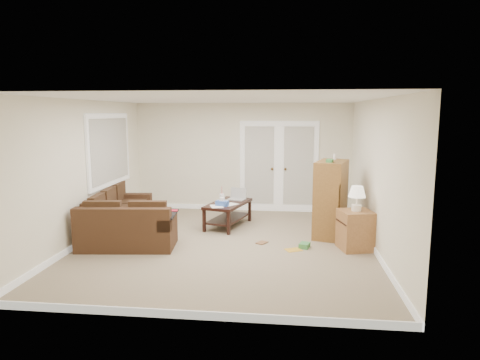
# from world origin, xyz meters

# --- Properties ---
(floor) EXTENTS (5.50, 5.50, 0.00)m
(floor) POSITION_xyz_m (0.00, 0.00, 0.00)
(floor) COLOR gray
(floor) RESTS_ON ground
(ceiling) EXTENTS (5.00, 5.50, 0.02)m
(ceiling) POSITION_xyz_m (0.00, 0.00, 2.50)
(ceiling) COLOR white
(ceiling) RESTS_ON wall_back
(wall_left) EXTENTS (0.02, 5.50, 2.50)m
(wall_left) POSITION_xyz_m (-2.50, 0.00, 1.25)
(wall_left) COLOR white
(wall_left) RESTS_ON floor
(wall_right) EXTENTS (0.02, 5.50, 2.50)m
(wall_right) POSITION_xyz_m (2.50, 0.00, 1.25)
(wall_right) COLOR white
(wall_right) RESTS_ON floor
(wall_back) EXTENTS (5.00, 0.02, 2.50)m
(wall_back) POSITION_xyz_m (0.00, 2.75, 1.25)
(wall_back) COLOR white
(wall_back) RESTS_ON floor
(wall_front) EXTENTS (5.00, 0.02, 2.50)m
(wall_front) POSITION_xyz_m (0.00, -2.75, 1.25)
(wall_front) COLOR white
(wall_front) RESTS_ON floor
(baseboards) EXTENTS (5.00, 5.50, 0.10)m
(baseboards) POSITION_xyz_m (0.00, 0.00, 0.05)
(baseboards) COLOR white
(baseboards) RESTS_ON floor
(french_doors) EXTENTS (1.80, 0.05, 2.13)m
(french_doors) POSITION_xyz_m (0.85, 2.71, 1.04)
(french_doors) COLOR white
(french_doors) RESTS_ON floor
(window_left) EXTENTS (0.05, 1.92, 1.42)m
(window_left) POSITION_xyz_m (-2.46, 1.00, 1.55)
(window_left) COLOR white
(window_left) RESTS_ON wall_left
(sectional_sofa) EXTENTS (1.86, 2.50, 0.75)m
(sectional_sofa) POSITION_xyz_m (-1.93, 0.22, 0.29)
(sectional_sofa) COLOR #442B1A
(sectional_sofa) RESTS_ON floor
(coffee_table) EXTENTS (0.91, 1.32, 0.82)m
(coffee_table) POSITION_xyz_m (-0.12, 1.24, 0.27)
(coffee_table) COLOR black
(coffee_table) RESTS_ON floor
(tv_armoire) EXTENTS (0.71, 0.98, 1.51)m
(tv_armoire) POSITION_xyz_m (1.85, 0.75, 0.71)
(tv_armoire) COLOR brown
(tv_armoire) RESTS_ON floor
(side_cabinet) EXTENTS (0.62, 0.62, 1.08)m
(side_cabinet) POSITION_xyz_m (2.20, -0.00, 0.39)
(side_cabinet) COLOR #9D6839
(side_cabinet) RESTS_ON floor
(space_heater) EXTENTS (0.14, 0.12, 0.33)m
(space_heater) POSITION_xyz_m (2.07, 2.45, 0.16)
(space_heater) COLOR white
(space_heater) RESTS_ON floor
(floor_magazine) EXTENTS (0.33, 0.30, 0.01)m
(floor_magazine) POSITION_xyz_m (1.17, -0.17, 0.00)
(floor_magazine) COLOR gold
(floor_magazine) RESTS_ON floor
(floor_greenbox) EXTENTS (0.21, 0.24, 0.08)m
(floor_greenbox) POSITION_xyz_m (1.36, -0.02, 0.04)
(floor_greenbox) COLOR #3E8944
(floor_greenbox) RESTS_ON floor
(floor_book) EXTENTS (0.23, 0.25, 0.02)m
(floor_book) POSITION_xyz_m (0.56, 0.20, 0.01)
(floor_book) COLOR brown
(floor_book) RESTS_ON floor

